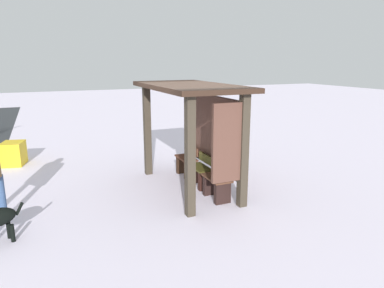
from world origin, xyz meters
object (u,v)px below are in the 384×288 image
Objects in this scene: bench_right_inside at (217,184)px; grit_bin at (13,154)px; bench_left_inside at (187,163)px; bench_center_inside at (201,173)px; bus_shelter at (198,113)px.

bench_right_inside is 6.19m from grit_bin.
bench_right_inside is 1.10× the size of grit_bin.
bench_left_inside is 5.07m from grit_bin.
bench_center_inside is 1.09× the size of grit_bin.
bus_shelter is 1.71m from bench_left_inside.
bench_center_inside is at bearing 126.44° from bus_shelter.
bus_shelter is at bearing -7.35° from bench_left_inside.
bench_left_inside reaches higher than grit_bin.
bench_left_inside is (-0.94, 0.12, -1.43)m from bus_shelter.
bus_shelter is 4.28× the size of bench_left_inside.
bench_left_inside is 1.70m from bench_right_inside.
bench_center_inside reaches higher than grit_bin.
bus_shelter is at bearing 46.61° from grit_bin.
bus_shelter is at bearing -53.56° from bench_center_inside.
bus_shelter is at bearing -170.88° from bench_right_inside.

